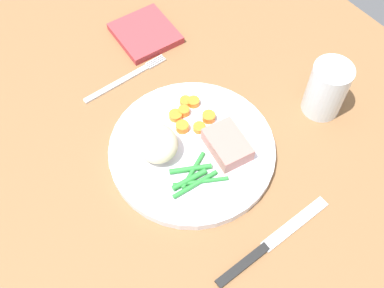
{
  "coord_description": "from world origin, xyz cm",
  "views": [
    {
      "loc": [
        32.55,
        -24.22,
        65.11
      ],
      "look_at": [
        2.64,
        -1.36,
        4.6
      ],
      "focal_mm": 43.17,
      "sensor_mm": 36.0,
      "label": 1
    }
  ],
  "objects_px": {
    "fork": "(125,79)",
    "water_glass": "(326,92)",
    "napkin": "(145,33)",
    "meat_portion": "(227,145)",
    "dinner_plate": "(192,150)",
    "knife": "(271,243)"
  },
  "relations": [
    {
      "from": "meat_portion",
      "to": "napkin",
      "type": "xyz_separation_m",
      "value": [
        -0.29,
        0.04,
        -0.02
      ]
    },
    {
      "from": "meat_portion",
      "to": "water_glass",
      "type": "relative_size",
      "value": 0.76
    },
    {
      "from": "meat_portion",
      "to": "napkin",
      "type": "relative_size",
      "value": 0.66
    },
    {
      "from": "knife",
      "to": "dinner_plate",
      "type": "bearing_deg",
      "value": 179.16
    },
    {
      "from": "dinner_plate",
      "to": "meat_portion",
      "type": "bearing_deg",
      "value": 49.4
    },
    {
      "from": "water_glass",
      "to": "dinner_plate",
      "type": "bearing_deg",
      "value": -104.88
    },
    {
      "from": "fork",
      "to": "water_glass",
      "type": "bearing_deg",
      "value": 45.67
    },
    {
      "from": "dinner_plate",
      "to": "fork",
      "type": "xyz_separation_m",
      "value": [
        -0.19,
        -0.0,
        -0.01
      ]
    },
    {
      "from": "meat_portion",
      "to": "fork",
      "type": "bearing_deg",
      "value": -169.03
    },
    {
      "from": "meat_portion",
      "to": "knife",
      "type": "height_order",
      "value": "meat_portion"
    },
    {
      "from": "fork",
      "to": "napkin",
      "type": "height_order",
      "value": "napkin"
    },
    {
      "from": "dinner_plate",
      "to": "knife",
      "type": "height_order",
      "value": "dinner_plate"
    },
    {
      "from": "napkin",
      "to": "meat_portion",
      "type": "bearing_deg",
      "value": -8.72
    },
    {
      "from": "fork",
      "to": "dinner_plate",
      "type": "bearing_deg",
      "value": 4.02
    },
    {
      "from": "fork",
      "to": "napkin",
      "type": "xyz_separation_m",
      "value": [
        -0.07,
        0.09,
        0.0
      ]
    },
    {
      "from": "napkin",
      "to": "dinner_plate",
      "type": "bearing_deg",
      "value": -18.52
    },
    {
      "from": "water_glass",
      "to": "napkin",
      "type": "height_order",
      "value": "water_glass"
    },
    {
      "from": "dinner_plate",
      "to": "knife",
      "type": "bearing_deg",
      "value": -0.87
    },
    {
      "from": "dinner_plate",
      "to": "knife",
      "type": "xyz_separation_m",
      "value": [
        0.19,
        -0.0,
        -0.01
      ]
    },
    {
      "from": "dinner_plate",
      "to": "water_glass",
      "type": "xyz_separation_m",
      "value": [
        0.06,
        0.23,
        0.03
      ]
    },
    {
      "from": "knife",
      "to": "napkin",
      "type": "xyz_separation_m",
      "value": [
        -0.44,
        0.09,
        0.0
      ]
    },
    {
      "from": "water_glass",
      "to": "napkin",
      "type": "distance_m",
      "value": 0.35
    }
  ]
}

